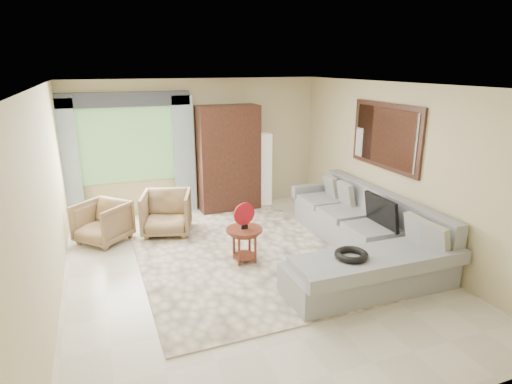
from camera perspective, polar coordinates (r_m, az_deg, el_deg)
name	(u,v)px	position (r m, az deg, el deg)	size (l,w,h in m)	color
ground	(248,269)	(6.30, -1.03, -10.28)	(6.00, 6.00, 0.00)	silver
area_rug	(240,256)	(6.69, -2.12, -8.54)	(3.00, 4.00, 0.02)	#F7E6C4
sectional_sofa	(361,239)	(6.80, 13.88, -6.09)	(2.30, 3.46, 0.90)	#909398
tv_screen	(381,212)	(6.74, 16.37, -2.52)	(0.06, 0.74, 0.48)	black
garden_hose	(351,255)	(5.60, 12.59, -8.17)	(0.43, 0.43, 0.09)	black
coffee_table	(244,245)	(6.40, -1.55, -7.03)	(0.54, 0.54, 0.54)	#4A1B13
red_disc	(244,214)	(6.22, -1.59, -2.93)	(0.34, 0.34, 0.03)	#A6101B
armchair_left	(102,222)	(7.54, -19.79, -3.83)	(0.74, 0.76, 0.69)	#856648
armchair_right	(167,213)	(7.59, -11.83, -2.77)	(0.80, 0.83, 0.75)	#8E774D
potted_plant	(104,211)	(8.26, -19.59, -2.40)	(0.53, 0.46, 0.59)	#999999
armoire	(228,159)	(8.57, -3.70, 4.47)	(1.20, 0.55, 2.10)	black
floor_lamp	(264,169)	(8.95, 1.13, 3.06)	(0.24, 0.24, 1.50)	silver
window	(127,145)	(8.41, -16.80, 6.00)	(1.80, 0.04, 1.40)	#669E59
curtain_left	(68,164)	(8.37, -23.78, 3.49)	(0.40, 0.08, 2.30)	#9EB7CC
curtain_right	(184,155)	(8.50, -9.54, 4.87)	(0.40, 0.08, 2.30)	#9EB7CC
valance	(123,99)	(8.24, -17.27, 11.73)	(2.40, 0.12, 0.26)	#1E232D
wall_mirror	(385,136)	(7.20, 16.85, 7.13)	(0.05, 1.70, 1.05)	black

